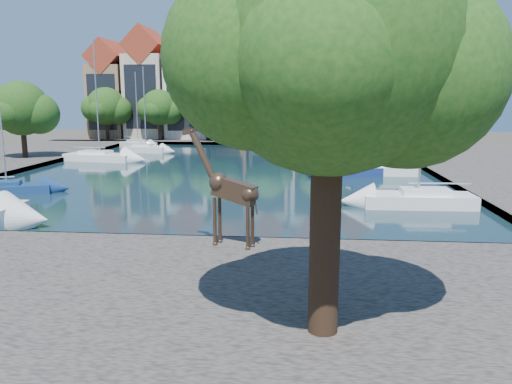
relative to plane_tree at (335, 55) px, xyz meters
The scene contains 29 objects.
ground 14.07m from the plane_tree, 130.22° to the left, with size 160.00×160.00×0.00m, color #38332B.
water_basin 34.72m from the plane_tree, 102.99° to the left, with size 38.00×50.00×0.08m, color black.
near_quay 10.82m from the plane_tree, 165.24° to the left, with size 50.00×14.00×0.50m, color #524C47.
far_quay 65.87m from the plane_tree, 96.68° to the left, with size 60.00×16.00×0.50m, color #524C47.
right_quay 38.04m from the plane_tree, 62.22° to the left, with size 14.00×52.00×0.50m, color #524C47.
plane_tree is the anchor object (origin of this frame).
townhouse_west_end 71.84m from the plane_tree, 115.22° to the left, with size 5.44×9.18×14.93m.
townhouse_west_mid 69.50m from the plane_tree, 110.74° to the left, with size 5.94×9.18×16.79m.
townhouse_west_inner 67.47m from the plane_tree, 105.57° to the left, with size 6.43×9.18×15.15m.
townhouse_center 66.03m from the plane_tree, 100.13° to the left, with size 5.44×9.18×16.93m.
townhouse_east_inner 65.24m from the plane_tree, 94.94° to the left, with size 5.94×9.18×15.79m.
townhouse_east_mid 65.00m from the plane_tree, 89.22° to the left, with size 6.43×9.18×16.65m.
townhouse_east_end 65.41m from the plane_tree, 83.52° to the left, with size 5.44×9.18×14.43m.
far_tree_far_west 66.46m from the plane_tree, 116.38° to the left, with size 7.28×5.60×7.68m.
far_tree_west 63.33m from the plane_tree, 109.89° to the left, with size 6.76×5.20×7.36m.
far_tree_mid_west 61.06m from the plane_tree, 102.79° to the left, with size 7.80×6.00×8.00m.
far_tree_mid_east 59.81m from the plane_tree, 95.30° to the left, with size 7.02×5.40×7.52m.
far_tree_east 59.60m from the plane_tree, 87.60° to the left, with size 7.54×5.80×7.84m.
far_tree_far_east 60.47m from the plane_tree, 80.01° to the left, with size 6.76×5.20×7.36m.
side_tree_left_far 47.38m from the plane_tree, 128.58° to the left, with size 7.28×5.60×7.88m.
giraffe_statue 9.72m from the plane_tree, 116.34° to the left, with size 3.33×1.50×4.90m.
sailboat_left_b 29.69m from the plane_tree, 136.95° to the left, with size 6.03×3.89×10.19m.
sailboat_left_c 44.52m from the plane_tree, 120.01° to the left, with size 7.60×3.65×12.35m.
sailboat_left_d 50.92m from the plane_tree, 112.88° to the left, with size 5.63×2.97×10.20m.
sailboat_left_e 57.60m from the plane_tree, 113.30° to the left, with size 5.38×3.70×9.89m.
sailboat_right_a 20.39m from the plane_tree, 70.55° to the left, with size 6.70×2.47×11.07m.
sailboat_right_b 31.69m from the plane_tree, 81.84° to the left, with size 7.62×4.94×12.56m.
sailboat_right_c 32.38m from the plane_tree, 78.91° to the left, with size 6.27×2.25×9.85m.
sailboat_right_d 48.35m from the plane_tree, 81.12° to the left, with size 5.64×3.71×8.32m.
Camera 1 is at (6.86, -21.58, 6.65)m, focal length 35.00 mm.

